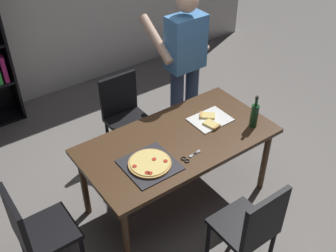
% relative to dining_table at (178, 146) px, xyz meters
% --- Properties ---
extents(ground_plane, '(12.00, 12.00, 0.00)m').
position_rel_dining_table_xyz_m(ground_plane, '(0.00, 0.00, -0.68)').
color(ground_plane, gray).
extents(dining_table, '(1.71, 0.88, 0.75)m').
position_rel_dining_table_xyz_m(dining_table, '(0.00, 0.00, 0.00)').
color(dining_table, '#4C331E').
rests_on(dining_table, ground_plane).
extents(chair_near_camera, '(0.42, 0.42, 0.90)m').
position_rel_dining_table_xyz_m(chair_near_camera, '(-0.00, -0.93, -0.16)').
color(chair_near_camera, black).
rests_on(chair_near_camera, ground_plane).
extents(chair_far_side, '(0.42, 0.42, 0.90)m').
position_rel_dining_table_xyz_m(chair_far_side, '(0.00, 0.93, -0.16)').
color(chair_far_side, black).
rests_on(chair_far_side, ground_plane).
extents(chair_left_end, '(0.42, 0.42, 0.90)m').
position_rel_dining_table_xyz_m(chair_left_end, '(-1.34, 0.00, -0.16)').
color(chair_left_end, black).
rests_on(chair_left_end, ground_plane).
extents(person_serving_pizza, '(0.55, 0.54, 1.75)m').
position_rel_dining_table_xyz_m(person_serving_pizza, '(0.61, 0.71, 0.32)').
color(person_serving_pizza, '#38476B').
rests_on(person_serving_pizza, ground_plane).
extents(pepperoni_pizza_on_tray, '(0.41, 0.41, 0.04)m').
position_rel_dining_table_xyz_m(pepperoni_pizza_on_tray, '(-0.39, -0.13, 0.09)').
color(pepperoni_pizza_on_tray, '#2D2D33').
rests_on(pepperoni_pizza_on_tray, dining_table).
extents(pizza_slices_on_towel, '(0.36, 0.30, 0.03)m').
position_rel_dining_table_xyz_m(pizza_slices_on_towel, '(0.40, 0.04, 0.08)').
color(pizza_slices_on_towel, white).
rests_on(pizza_slices_on_towel, dining_table).
extents(wine_bottle, '(0.07, 0.07, 0.32)m').
position_rel_dining_table_xyz_m(wine_bottle, '(0.66, -0.24, 0.19)').
color(wine_bottle, '#194723').
rests_on(wine_bottle, dining_table).
extents(kitchen_scissors, '(0.20, 0.09, 0.01)m').
position_rel_dining_table_xyz_m(kitchen_scissors, '(-0.08, -0.25, 0.08)').
color(kitchen_scissors, silver).
rests_on(kitchen_scissors, dining_table).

